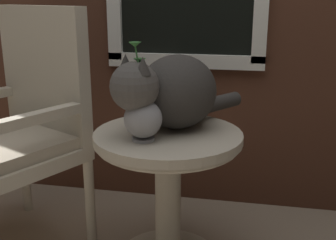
# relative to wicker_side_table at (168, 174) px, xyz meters

# --- Properties ---
(wicker_side_table) EXTENTS (0.58, 0.58, 0.58)m
(wicker_side_table) POSITION_rel_wicker_side_table_xyz_m (0.00, 0.00, 0.00)
(wicker_side_table) COLOR #B2A893
(wicker_side_table) RESTS_ON ground_plane
(wicker_chair) EXTENTS (0.74, 0.74, 1.05)m
(wicker_chair) POSITION_rel_wicker_side_table_xyz_m (-0.67, 0.05, 0.15)
(wicker_chair) COLOR #B2A893
(wicker_chair) RESTS_ON ground_plane
(cat) EXTENTS (0.46, 0.58, 0.31)m
(cat) POSITION_rel_wicker_side_table_xyz_m (0.01, 0.05, 0.33)
(cat) COLOR #33302D
(cat) RESTS_ON wicker_side_table
(pewter_vase_with_ivy) EXTENTS (0.14, 0.14, 0.35)m
(pewter_vase_with_ivy) POSITION_rel_wicker_side_table_xyz_m (-0.07, -0.11, 0.28)
(pewter_vase_with_ivy) COLOR #99999E
(pewter_vase_with_ivy) RESTS_ON wicker_side_table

